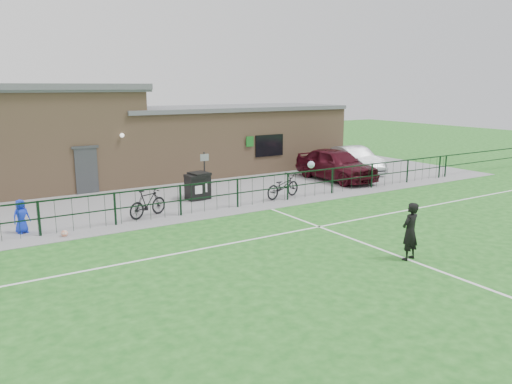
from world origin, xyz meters
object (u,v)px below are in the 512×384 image
wheelie_bin_right (195,188)px  bicycle_d (148,203)px  spectator_child (21,216)px  bicycle_e (283,186)px  wheelie_bin_left (199,186)px  sign_post (205,174)px  ball_ground (65,234)px  car_maroon (336,164)px  car_silver (354,159)px

wheelie_bin_right → bicycle_d: 3.24m
spectator_child → bicycle_e: bearing=-20.3°
wheelie_bin_left → bicycle_e: (3.18, -1.80, -0.02)m
wheelie_bin_right → sign_post: bearing=25.6°
spectator_child → ball_ground: 1.67m
car_maroon → ball_ground: 14.47m
wheelie_bin_left → car_maroon: bearing=-5.1°
wheelie_bin_right → ball_ground: size_ratio=4.45×
wheelie_bin_left → bicycle_e: wheelie_bin_left is taller
car_maroon → bicycle_d: (-10.95, -1.99, -0.31)m
wheelie_bin_right → bicycle_d: bicycle_d is taller
ball_ground → bicycle_e: bearing=5.6°
bicycle_e → spectator_child: (-10.50, 0.24, 0.06)m
car_maroon → spectator_child: bearing=-173.9°
car_silver → bicycle_e: bearing=-145.6°
car_silver → sign_post: bearing=-162.7°
car_maroon → car_silver: bearing=27.7°
sign_post → bicycle_e: 3.50m
car_maroon → bicycle_d: bearing=-170.1°
ball_ground → car_maroon: bearing=11.6°
car_silver → wheelie_bin_right: bearing=-161.5°
car_maroon → spectator_child: 15.37m
sign_post → car_silver: 10.27m
sign_post → ball_ground: 7.27m
wheelie_bin_left → wheelie_bin_right: (-0.26, -0.07, -0.04)m
sign_post → bicycle_d: bearing=-149.0°
sign_post → wheelie_bin_right: bearing=-154.1°
bicycle_d → spectator_child: bearing=65.3°
spectator_child → ball_ground: bearing=-65.1°
wheelie_bin_right → bicycle_e: bicycle_e is taller
bicycle_d → ball_ground: (-3.20, -0.92, -0.43)m
wheelie_bin_left → sign_post: (0.38, 0.24, 0.46)m
wheelie_bin_left → car_silver: (10.55, 1.58, 0.18)m
wheelie_bin_left → ball_ground: (-6.21, -2.71, -0.45)m
car_silver → bicycle_e: 8.11m
wheelie_bin_left → spectator_child: spectator_child is taller
wheelie_bin_right → ball_ground: wheelie_bin_right is taller
wheelie_bin_right → spectator_child: 7.22m
sign_post → car_maroon: sign_post is taller
sign_post → ball_ground: sign_post is taller
wheelie_bin_left → bicycle_d: wheelie_bin_left is taller
wheelie_bin_left → wheelie_bin_right: bearing=-170.9°
wheelie_bin_left → ball_ground: wheelie_bin_left is taller
spectator_child → ball_ground: size_ratio=5.12×
car_maroon → car_silver: 2.95m
car_maroon → ball_ground: car_maroon is taller
bicycle_d → wheelie_bin_right: bearing=-79.6°
wheelie_bin_left → car_silver: 10.67m
wheelie_bin_left → spectator_child: size_ratio=0.94×
car_silver → car_maroon: bearing=-142.1°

